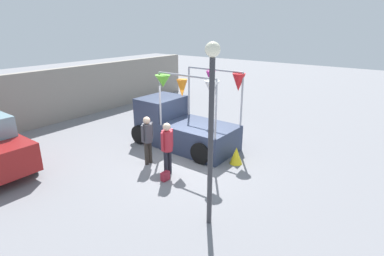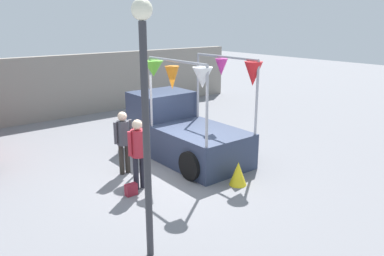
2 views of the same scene
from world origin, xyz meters
The scene contains 8 objects.
ground_plane centered at (0.00, 0.00, 0.00)m, with size 60.00×60.00×0.00m, color slate.
vendor_truck centered at (1.20, 1.01, 0.85)m, with size 2.39×4.09×3.02m.
person_customer centered at (-1.05, -0.35, 1.06)m, with size 0.53×0.34×1.74m.
person_vendor centered at (-0.86, 0.72, 1.03)m, with size 0.53×0.34×1.70m.
handbag centered at (-1.40, -0.55, 0.14)m, with size 0.28×0.16×0.28m, color maroon.
street_lamp centered at (-2.31, -2.81, 2.76)m, with size 0.32×0.32×4.28m.
brick_boundary_wall centered at (0.00, 7.72, 1.30)m, with size 18.00×0.36×2.60m, color gray.
folded_kite_bundle_sunflower centered at (0.98, -1.71, 0.30)m, with size 0.44×0.44×0.60m, color yellow.
Camera 2 is at (-5.31, -7.72, 3.97)m, focal length 35.00 mm.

